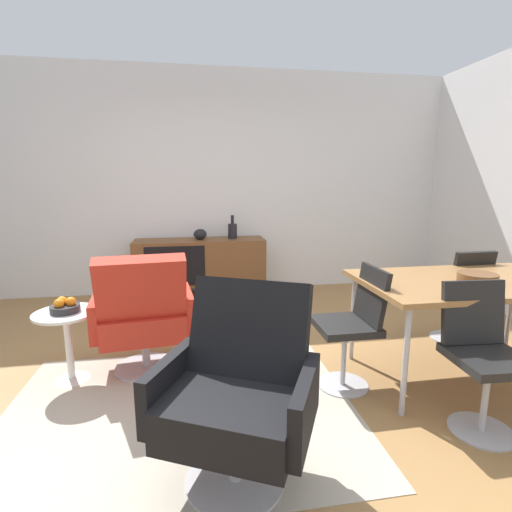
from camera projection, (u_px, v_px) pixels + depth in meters
ground_plane at (228, 389)px, 2.68m from camera, size 8.32×8.32×0.00m
wall_back at (207, 183)px, 4.93m from camera, size 6.80×0.12×2.80m
sideboard at (200, 262)px, 4.80m from camera, size 1.60×0.45×0.72m
vase_cobalt at (200, 234)px, 4.74m from camera, size 0.16×0.16×0.13m
vase_sculptural_dark at (233, 230)px, 4.79m from camera, size 0.11×0.11×0.29m
dining_table at (472, 285)px, 2.76m from camera, size 1.60×0.90×0.74m
wooden_bowl_on_table at (477, 277)px, 2.68m from camera, size 0.26×0.26×0.06m
dining_chair_front_left at (483, 352)px, 2.20m from camera, size 0.42×0.45×0.86m
dining_chair_near_window at (354, 322)px, 2.66m from camera, size 0.43×0.40×0.86m
dining_chair_back_right at (460, 292)px, 3.40m from camera, size 0.42×0.44×0.86m
lounge_chair_red at (144, 313)px, 2.84m from camera, size 0.77×0.72×0.95m
armchair_black_shell at (239, 386)px, 1.84m from camera, size 0.87×0.85×0.95m
side_table_round at (68, 338)px, 2.75m from camera, size 0.44×0.44×0.52m
fruit_bowl at (65, 306)px, 2.71m from camera, size 0.20×0.20×0.11m
area_rug at (181, 410)px, 2.43m from camera, size 2.20×1.70×0.01m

